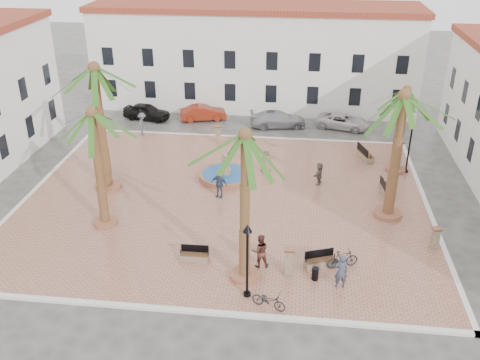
{
  "coord_description": "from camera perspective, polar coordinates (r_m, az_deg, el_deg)",
  "views": [
    {
      "loc": [
        4.61,
        -30.35,
        16.93
      ],
      "look_at": [
        1.0,
        0.0,
        1.6
      ],
      "focal_mm": 40.0,
      "sensor_mm": 36.0,
      "label": 1
    }
  ],
  "objects": [
    {
      "name": "ground",
      "position": [
        35.06,
        -1.62,
        -2.25
      ],
      "size": [
        120.0,
        120.0,
        0.0
      ],
      "primitive_type": "plane",
      "color": "#56544F",
      "rests_on": "ground"
    },
    {
      "name": "plaza",
      "position": [
        35.02,
        -1.63,
        -2.14
      ],
      "size": [
        26.0,
        22.0,
        0.15
      ],
      "primitive_type": "cube",
      "color": "#AE7059",
      "rests_on": "ground"
    },
    {
      "name": "kerb_n",
      "position": [
        44.89,
        0.39,
        4.59
      ],
      "size": [
        26.3,
        0.3,
        0.16
      ],
      "primitive_type": "cube",
      "color": "silver",
      "rests_on": "ground"
    },
    {
      "name": "kerb_s",
      "position": [
        26.07,
        -5.19,
        -13.76
      ],
      "size": [
        26.3,
        0.3,
        0.16
      ],
      "primitive_type": "cube",
      "color": "silver",
      "rests_on": "ground"
    },
    {
      "name": "kerb_e",
      "position": [
        35.72,
        19.52,
        -3.2
      ],
      "size": [
        0.3,
        22.3,
        0.16
      ],
      "primitive_type": "cube",
      "color": "silver",
      "rests_on": "ground"
    },
    {
      "name": "kerb_w",
      "position": [
        38.93,
        -20.93,
        -0.91
      ],
      "size": [
        0.3,
        22.3,
        0.16
      ],
      "primitive_type": "cube",
      "color": "silver",
      "rests_on": "ground"
    },
    {
      "name": "building_north",
      "position": [
        52.0,
        1.55,
        13.09
      ],
      "size": [
        30.4,
        7.4,
        9.5
      ],
      "color": "white",
      "rests_on": "ground"
    },
    {
      "name": "fountain",
      "position": [
        37.61,
        -1.56,
        0.58
      ],
      "size": [
        3.75,
        3.75,
        1.94
      ],
      "color": "#A86446",
      "rests_on": "plaza"
    },
    {
      "name": "palm_nw",
      "position": [
        34.82,
        -15.14,
        10.02
      ],
      "size": [
        5.59,
        5.59,
        8.68
      ],
      "color": "#A86446",
      "rests_on": "plaza"
    },
    {
      "name": "palm_sw",
      "position": [
        30.66,
        -15.41,
        5.55
      ],
      "size": [
        4.72,
        4.72,
        7.36
      ],
      "color": "#A86446",
      "rests_on": "plaza"
    },
    {
      "name": "palm_s",
      "position": [
        24.37,
        0.54,
        3.02
      ],
      "size": [
        4.84,
        4.84,
        8.19
      ],
      "color": "#A86446",
      "rests_on": "plaza"
    },
    {
      "name": "palm_e",
      "position": [
        31.61,
        16.93,
        7.06
      ],
      "size": [
        5.57,
        5.57,
        8.09
      ],
      "color": "#A86446",
      "rests_on": "plaza"
    },
    {
      "name": "palm_ne",
      "position": [
        38.49,
        17.25,
        8.14
      ],
      "size": [
        4.6,
        4.6,
        6.4
      ],
      "color": "#A86446",
      "rests_on": "plaza"
    },
    {
      "name": "bench_s",
      "position": [
        29.12,
        -4.86,
        -8.1
      ],
      "size": [
        1.6,
        0.52,
        0.84
      ],
      "rotation": [
        0.0,
        0.0,
        0.03
      ],
      "color": "#847057",
      "rests_on": "plaza"
    },
    {
      "name": "bench_se",
      "position": [
        28.87,
        8.53,
        -8.63
      ],
      "size": [
        1.77,
        1.08,
        0.9
      ],
      "rotation": [
        0.0,
        0.0,
        0.36
      ],
      "color": "#847057",
      "rests_on": "plaza"
    },
    {
      "name": "bench_e",
      "position": [
        36.89,
        15.28,
        -0.99
      ],
      "size": [
        0.76,
        1.81,
        0.93
      ],
      "rotation": [
        0.0,
        0.0,
        1.7
      ],
      "color": "#847057",
      "rests_on": "plaza"
    },
    {
      "name": "bench_ne",
      "position": [
        41.66,
        13.16,
        2.59
      ],
      "size": [
        1.23,
        2.1,
        1.06
      ],
      "rotation": [
        0.0,
        0.0,
        1.9
      ],
      "color": "#847057",
      "rests_on": "plaza"
    },
    {
      "name": "lamppost_s",
      "position": [
        25.14,
        0.79,
        -7.29
      ],
      "size": [
        0.44,
        0.44,
        4.06
      ],
      "color": "black",
      "rests_on": "plaza"
    },
    {
      "name": "lamppost_e",
      "position": [
        39.4,
        17.75,
        4.32
      ],
      "size": [
        0.43,
        0.43,
        3.92
      ],
      "color": "black",
      "rests_on": "plaza"
    },
    {
      "name": "bollard_se",
      "position": [
        27.85,
        5.27,
        -8.52
      ],
      "size": [
        0.57,
        0.57,
        1.54
      ],
      "rotation": [
        0.0,
        0.0,
        0.03
      ],
      "color": "#847057",
      "rests_on": "plaza"
    },
    {
      "name": "bollard_n",
      "position": [
        43.47,
        -2.38,
        4.95
      ],
      "size": [
        0.61,
        0.61,
        1.42
      ],
      "rotation": [
        0.0,
        0.0,
        0.22
      ],
      "color": "#847057",
      "rests_on": "plaza"
    },
    {
      "name": "bollard_e",
      "position": [
        31.63,
        20.1,
        -5.8
      ],
      "size": [
        0.57,
        0.57,
        1.3
      ],
      "rotation": [
        0.0,
        0.0,
        0.26
      ],
      "color": "#847057",
      "rests_on": "plaza"
    },
    {
      "name": "litter_bin",
      "position": [
        27.83,
        8.02,
        -9.88
      ],
      "size": [
        0.35,
        0.35,
        0.69
      ],
      "primitive_type": "cylinder",
      "color": "black",
      "rests_on": "plaza"
    },
    {
      "name": "cyclist_a",
      "position": [
        27.16,
        10.73,
        -9.55
      ],
      "size": [
        0.77,
        0.59,
        1.9
      ],
      "primitive_type": "imported",
      "rotation": [
        0.0,
        0.0,
        3.35
      ],
      "color": "#383E52",
      "rests_on": "plaza"
    },
    {
      "name": "bicycle_a",
      "position": [
        25.8,
        3.09,
        -12.67
      ],
      "size": [
        1.81,
        1.13,
        0.9
      ],
      "primitive_type": "imported",
      "rotation": [
        0.0,
        0.0,
        1.23
      ],
      "color": "black",
      "rests_on": "plaza"
    },
    {
      "name": "cyclist_b",
      "position": [
        28.17,
        2.16,
        -7.57
      ],
      "size": [
        1.06,
        0.9,
        1.91
      ],
      "primitive_type": "imported",
      "rotation": [
        0.0,
        0.0,
        3.35
      ],
      "color": "#572B24",
      "rests_on": "plaza"
    },
    {
      "name": "bicycle_b",
      "position": [
        28.82,
        10.89,
        -8.27
      ],
      "size": [
        1.79,
        1.08,
        1.04
      ],
      "primitive_type": "imported",
      "rotation": [
        0.0,
        0.0,
        1.94
      ],
      "color": "black",
      "rests_on": "plaza"
    },
    {
      "name": "pedestrian_fountain_a",
      "position": [
        38.29,
        2.79,
        2.11
      ],
      "size": [
        0.99,
        0.75,
        1.82
      ],
      "primitive_type": "imported",
      "rotation": [
        0.0,
        0.0,
        0.21
      ],
      "color": "#877052",
      "rests_on": "plaza"
    },
    {
      "name": "pedestrian_fountain_b",
      "position": [
        34.86,
        -2.25,
        -0.42
      ],
      "size": [
        1.19,
        0.74,
        1.88
      ],
      "primitive_type": "imported",
      "rotation": [
        0.0,
        0.0,
        -0.28
      ],
      "color": "#363E59",
      "rests_on": "plaza"
    },
    {
      "name": "pedestrian_north",
      "position": [
        45.63,
        -10.37,
        5.9
      ],
      "size": [
        0.73,
        1.25,
        1.92
      ],
      "primitive_type": "imported",
      "rotation": [
        0.0,
        0.0,
        1.58
      ],
      "color": "#4D4D52",
      "rests_on": "plaza"
    },
    {
      "name": "pedestrian_east",
      "position": [
        36.96,
        8.44,
        0.69
      ],
      "size": [
        0.84,
        1.55,
        1.59
      ],
      "primitive_type": "imported",
      "rotation": [
        0.0,
        0.0,
        -1.84
      ],
      "color": "#67584F",
      "rests_on": "plaza"
    },
    {
      "name": "car_black",
      "position": [
        49.7,
        -9.93,
        7.2
      ],
      "size": [
        4.48,
        2.44,
        1.45
      ],
      "primitive_type": "imported",
      "rotation": [
        0.0,
        0.0,
        1.39
      ],
      "color": "black",
      "rests_on": "ground"
    },
    {
      "name": "car_red",
      "position": [
        48.9,
        -3.95,
        7.16
      ],
      "size": [
        4.39,
        2.55,
        1.37
      ],
      "primitive_type": "imported",
      "rotation": [
        0.0,
        0.0,
        1.85
      ],
      "color": "maroon",
      "rests_on": "ground"
    },
    {
      "name": "car_silver",
      "position": [
        47.29,
        4.06,
        6.5
      ],
      "size": [
        5.16,
        2.84,
        1.41
      ],
      "primitive_type": "imported",
      "rotation": [
        0.0,
        0.0,
        1.75
      ],
      "color": "#9D9CA4",
      "rests_on": "ground"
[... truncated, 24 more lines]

